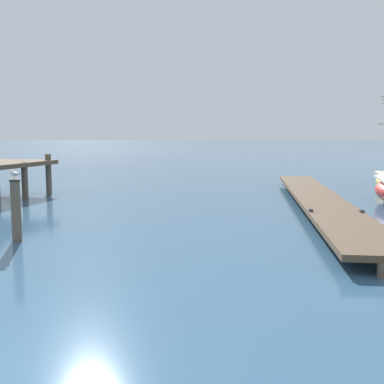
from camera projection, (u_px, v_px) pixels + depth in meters
floating_dock at (319, 199)px, 18.83m from camera, size 2.22×18.88×0.53m
mooring_piling at (16, 209)px, 12.90m from camera, size 0.30×0.30×1.72m
perched_seagull at (14, 174)px, 12.78m from camera, size 0.37×0.23×0.27m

